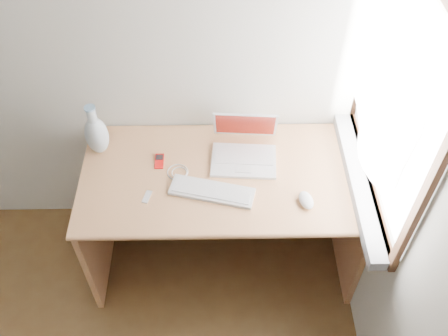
{
  "coord_description": "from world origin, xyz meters",
  "views": [
    {
      "loc": [
        1.0,
        -0.26,
        2.66
      ],
      "look_at": [
        1.03,
        1.35,
        0.84
      ],
      "focal_mm": 40.0,
      "sensor_mm": 36.0,
      "label": 1
    }
  ],
  "objects_px": {
    "external_keyboard": "(212,191)",
    "vase": "(97,134)",
    "laptop": "(244,149)",
    "desk": "(223,189)"
  },
  "relations": [
    {
      "from": "desk",
      "to": "external_keyboard",
      "type": "height_order",
      "value": "external_keyboard"
    },
    {
      "from": "desk",
      "to": "vase",
      "type": "bearing_deg",
      "value": 172.19
    },
    {
      "from": "external_keyboard",
      "to": "vase",
      "type": "relative_size",
      "value": 1.42
    },
    {
      "from": "external_keyboard",
      "to": "vase",
      "type": "bearing_deg",
      "value": 167.62
    },
    {
      "from": "desk",
      "to": "laptop",
      "type": "distance_m",
      "value": 0.29
    },
    {
      "from": "laptop",
      "to": "vase",
      "type": "distance_m",
      "value": 0.75
    },
    {
      "from": "desk",
      "to": "laptop",
      "type": "xyz_separation_m",
      "value": [
        0.11,
        0.04,
        0.27
      ]
    },
    {
      "from": "external_keyboard",
      "to": "vase",
      "type": "distance_m",
      "value": 0.66
    },
    {
      "from": "desk",
      "to": "vase",
      "type": "distance_m",
      "value": 0.73
    },
    {
      "from": "desk",
      "to": "laptop",
      "type": "height_order",
      "value": "laptop"
    }
  ]
}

